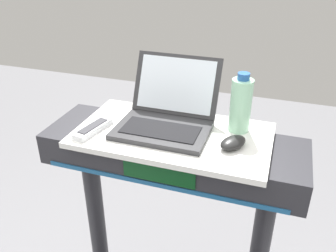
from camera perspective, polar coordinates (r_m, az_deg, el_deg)
The scene contains 5 objects.
desk_board at distance 1.22m, azimuth 0.75°, elevation -1.44°, with size 0.65×0.36×0.02m, color white.
laptop at distance 1.24m, azimuth -0.18°, elevation 1.85°, with size 0.31×0.31×0.21m.
computer_mouse at distance 1.14m, azimuth 10.26°, elevation -2.60°, with size 0.06×0.10×0.03m, color black.
water_bottle at distance 1.22m, azimuth 11.45°, elevation 3.35°, with size 0.07×0.07×0.20m.
tv_remote at distance 1.24m, azimuth -11.78°, elevation -0.39°, with size 0.08×0.17×0.02m.
Camera 1 is at (0.32, -0.31, 1.81)m, focal length 38.48 mm.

